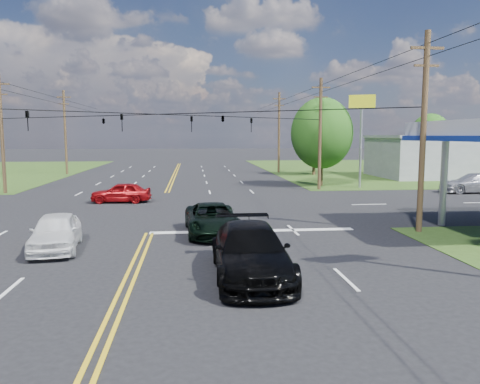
{
  "coord_description": "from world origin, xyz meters",
  "views": [
    {
      "loc": [
        2.06,
        -18.31,
        4.66
      ],
      "look_at": [
        4.57,
        6.0,
        1.7
      ],
      "focal_mm": 35.0,
      "sensor_mm": 36.0,
      "label": 1
    }
  ],
  "objects": [
    {
      "name": "pole_nw",
      "position": [
        -13.0,
        21.0,
        4.92
      ],
      "size": [
        1.6,
        0.28,
        9.5
      ],
      "color": "#452E1D",
      "rests_on": "ground"
    },
    {
      "name": "pickup_white",
      "position": [
        -3.5,
        1.08,
        0.76
      ],
      "size": [
        2.36,
        4.63,
        1.51
      ],
      "primitive_type": "imported",
      "rotation": [
        0.0,
        0.0,
        0.13
      ],
      "color": "white",
      "rests_on": "ground"
    },
    {
      "name": "power_lines",
      "position": [
        0.0,
        10.0,
        8.6
      ],
      "size": [
        26.04,
        100.0,
        0.64
      ],
      "color": "black",
      "rests_on": "ground"
    },
    {
      "name": "sedan_red",
      "position": [
        -2.9,
        14.81,
        0.7
      ],
      "size": [
        4.19,
        1.86,
        1.4
      ],
      "primitive_type": "imported",
      "rotation": [
        0.0,
        0.0,
        -1.62
      ],
      "color": "#960A0E",
      "rests_on": "ground"
    },
    {
      "name": "ground",
      "position": [
        0.0,
        12.0,
        0.0
      ],
      "size": [
        280.0,
        280.0,
        0.0
      ],
      "primitive_type": "plane",
      "color": "black",
      "rests_on": "ground"
    },
    {
      "name": "sedan_far",
      "position": [
        25.02,
        17.5,
        0.81
      ],
      "size": [
        5.68,
        2.55,
        1.62
      ],
      "primitive_type": "imported",
      "rotation": [
        0.0,
        0.0,
        -1.62
      ],
      "color": "#B7B7BC",
      "rests_on": "ground"
    },
    {
      "name": "suv_black",
      "position": [
        3.95,
        -3.39,
        0.86
      ],
      "size": [
        2.44,
        5.94,
        1.72
      ],
      "primitive_type": "imported",
      "rotation": [
        0.0,
        0.0,
        -0.0
      ],
      "color": "black",
      "rests_on": "ground"
    },
    {
      "name": "pickup_dkgreen",
      "position": [
        3.0,
        3.5,
        0.73
      ],
      "size": [
        2.68,
        5.35,
        1.45
      ],
      "primitive_type": "imported",
      "rotation": [
        0.0,
        0.0,
        0.05
      ],
      "color": "black",
      "rests_on": "ground"
    },
    {
      "name": "tree_far_r",
      "position": [
        34.0,
        42.0,
        4.54
      ],
      "size": [
        5.32,
        5.32,
        7.63
      ],
      "color": "#452E1D",
      "rests_on": "ground"
    },
    {
      "name": "polesign_ne",
      "position": [
        17.0,
        22.0,
        6.45
      ],
      "size": [
        2.18,
        1.11,
        8.24
      ],
      "color": "#A5A5AA",
      "rests_on": "ground"
    },
    {
      "name": "retail_ne",
      "position": [
        30.0,
        32.0,
        2.2
      ],
      "size": [
        14.0,
        10.0,
        4.4
      ],
      "primitive_type": "cube",
      "color": "gray",
      "rests_on": "ground"
    },
    {
      "name": "grass_ne",
      "position": [
        35.0,
        44.0,
        0.0
      ],
      "size": [
        46.0,
        48.0,
        0.03
      ],
      "primitive_type": "cube",
      "color": "#2B4516",
      "rests_on": "ground"
    },
    {
      "name": "span_wire_signals",
      "position": [
        0.0,
        12.0,
        6.0
      ],
      "size": [
        26.0,
        18.0,
        1.13
      ],
      "color": "black",
      "rests_on": "ground"
    },
    {
      "name": "pole_right_far",
      "position": [
        13.0,
        40.0,
        5.17
      ],
      "size": [
        1.6,
        0.28,
        10.0
      ],
      "color": "#452E1D",
      "rests_on": "ground"
    },
    {
      "name": "pole_se",
      "position": [
        13.0,
        3.0,
        4.92
      ],
      "size": [
        1.6,
        0.28,
        9.5
      ],
      "color": "#452E1D",
      "rests_on": "ground"
    },
    {
      "name": "tree_right_b",
      "position": [
        16.5,
        36.0,
        4.22
      ],
      "size": [
        4.94,
        4.94,
        7.09
      ],
      "color": "#452E1D",
      "rests_on": "ground"
    },
    {
      "name": "tree_right_a",
      "position": [
        14.0,
        24.0,
        4.87
      ],
      "size": [
        5.7,
        5.7,
        8.18
      ],
      "color": "#452E1D",
      "rests_on": "ground"
    },
    {
      "name": "pole_ne",
      "position": [
        13.0,
        21.0,
        4.92
      ],
      "size": [
        1.6,
        0.28,
        9.5
      ],
      "color": "#452E1D",
      "rests_on": "ground"
    },
    {
      "name": "pole_left_far",
      "position": [
        -13.0,
        40.0,
        5.17
      ],
      "size": [
        1.6,
        0.28,
        10.0
      ],
      "color": "#452E1D",
      "rests_on": "ground"
    },
    {
      "name": "stop_bar",
      "position": [
        5.0,
        4.0,
        0.0
      ],
      "size": [
        10.0,
        0.5,
        0.02
      ],
      "primitive_type": "cube",
      "color": "silver",
      "rests_on": "ground"
    }
  ]
}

